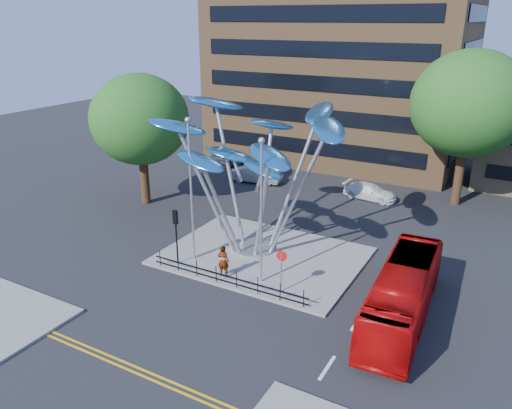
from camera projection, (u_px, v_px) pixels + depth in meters
The scene contains 18 objects.
ground at pixel (225, 306), 26.10m from camera, with size 120.00×120.00×0.00m, color black.
traffic_island at pixel (263, 256), 31.43m from camera, with size 12.00×9.00×0.15m, color slate.
double_yellow_near at pixel (149, 372), 21.20m from camera, with size 40.00×0.12×0.01m, color gold.
double_yellow_far at pixel (144, 377), 20.96m from camera, with size 40.00×0.12×0.01m, color gold.
brick_tower at pixel (344, 8), 49.70m from camera, with size 25.00×15.00×30.00m, color brown.
tree_right at pixel (470, 104), 37.57m from camera, with size 8.80×8.80×12.11m.
tree_left at pixel (140, 120), 38.29m from camera, with size 7.60×7.60×10.32m.
leaf_sculpture at pixel (253, 146), 30.09m from camera, with size 12.72×9.54×9.51m.
street_lamp_left at pixel (191, 178), 29.14m from camera, with size 0.36×0.36×8.80m.
street_lamp_right at pixel (261, 199), 26.53m from camera, with size 0.36×0.36×8.30m.
traffic_light_island at pixel (176, 225), 29.51m from camera, with size 0.28×0.18×3.42m.
no_entry_sign_island at pixel (281, 264), 26.60m from camera, with size 0.60×0.10×2.45m.
pedestrian_railing_front at pixel (226, 278), 27.75m from camera, with size 10.00×0.06×1.00m.
red_bus at pixel (403, 294), 24.50m from camera, with size 2.38×10.17×2.83m, color #AD0808.
pedestrian at pixel (223, 261), 28.53m from camera, with size 0.69×0.45×1.89m, color gray.
parked_car_left at pixel (230, 159), 50.70m from camera, with size 1.62×4.02×1.37m, color #383A3F.
parked_car_mid at pixel (256, 174), 45.42m from camera, with size 1.60×4.60×1.52m, color #999CA1.
parked_car_right at pixel (370, 192), 41.26m from camera, with size 1.79×4.41×1.28m, color white.
Camera 1 is at (12.45, -18.89, 14.16)m, focal length 35.00 mm.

